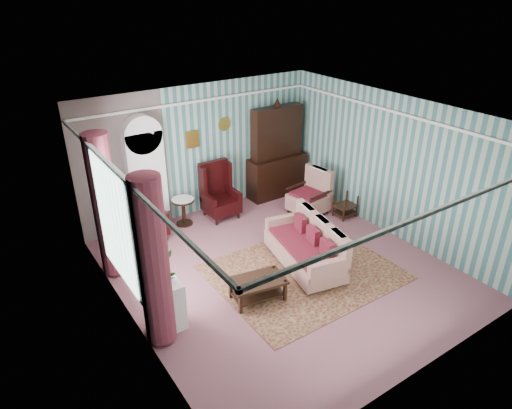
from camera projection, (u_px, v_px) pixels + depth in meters
floor at (281, 270)px, 8.45m from camera, size 6.00×6.00×0.00m
room_shell at (247, 174)px, 7.38m from camera, size 5.53×6.02×2.91m
bookcase at (147, 180)px, 9.39m from camera, size 0.80×0.28×2.24m
dresser_hutch at (278, 149)px, 10.89m from camera, size 1.50×0.56×2.36m
wingback_left at (145, 212)px, 9.19m from camera, size 0.76×0.80×1.25m
wingback_right at (221, 191)px, 10.07m from camera, size 0.76×0.80×1.25m
seated_woman at (145, 213)px, 9.21m from camera, size 0.44×0.40×1.18m
round_side_table at (184, 212)px, 9.90m from camera, size 0.50×0.50×0.60m
nest_table at (345, 206)px, 10.23m from camera, size 0.45×0.38×0.54m
plant_stand at (165, 308)px, 6.85m from camera, size 0.55×0.35×0.80m
rug at (304, 272)px, 8.37m from camera, size 3.20×2.60×0.01m
sofa at (305, 239)px, 8.33m from camera, size 1.34×2.02×1.14m
floral_armchair at (309, 191)px, 10.27m from camera, size 0.91×0.95×1.09m
coffee_table at (258, 290)px, 7.59m from camera, size 0.99×0.69×0.40m
potted_plant_a at (164, 281)px, 6.48m from camera, size 0.40×0.37×0.39m
potted_plant_b at (164, 265)px, 6.72m from camera, size 0.31×0.27×0.52m
potted_plant_c at (156, 274)px, 6.61m from camera, size 0.31×0.31×0.42m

